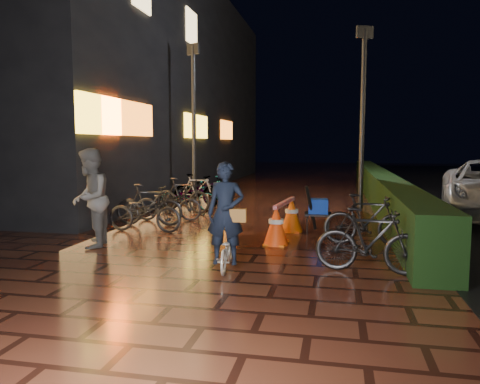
% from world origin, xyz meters
% --- Properties ---
extents(ground, '(80.00, 80.00, 0.00)m').
position_xyz_m(ground, '(0.00, 0.00, 0.00)').
color(ground, '#381911').
rests_on(ground, ground).
extents(hedge, '(0.70, 20.00, 1.00)m').
position_xyz_m(hedge, '(3.30, 8.00, 0.50)').
color(hedge, black).
rests_on(hedge, ground).
extents(bystander_person, '(0.94, 1.07, 1.86)m').
position_xyz_m(bystander_person, '(-2.58, -0.58, 0.93)').
color(bystander_person, '#59595C').
rests_on(bystander_person, ground).
extents(storefront_block, '(12.09, 22.00, 9.00)m').
position_xyz_m(storefront_block, '(-9.50, 11.50, 4.50)').
color(storefront_block, black).
rests_on(storefront_block, ground).
extents(lamp_post_hedge, '(0.48, 0.27, 5.20)m').
position_xyz_m(lamp_post_hedge, '(2.58, 5.33, 2.86)').
color(lamp_post_hedge, black).
rests_on(lamp_post_hedge, ground).
extents(lamp_post_sf, '(0.47, 0.27, 5.10)m').
position_xyz_m(lamp_post_sf, '(-2.65, 6.13, 2.81)').
color(lamp_post_sf, black).
rests_on(lamp_post_sf, ground).
extents(cyclist, '(0.63, 1.20, 1.67)m').
position_xyz_m(cyclist, '(0.27, -1.60, 0.62)').
color(cyclist, silver).
rests_on(cyclist, ground).
extents(traffic_barrier, '(0.65, 1.91, 0.77)m').
position_xyz_m(traffic_barrier, '(0.87, 1.06, 0.38)').
color(traffic_barrier, '#FE420D').
rests_on(traffic_barrier, ground).
extents(cart_assembly, '(0.60, 0.62, 1.07)m').
position_xyz_m(cart_assembly, '(1.52, 1.69, 0.55)').
color(cart_assembly, black).
rests_on(cart_assembly, ground).
extents(parked_bikes_storefront, '(1.91, 6.20, 0.99)m').
position_xyz_m(parked_bikes_storefront, '(-2.32, 3.70, 0.46)').
color(parked_bikes_storefront, black).
rests_on(parked_bikes_storefront, ground).
extents(parked_bikes_hedge, '(1.74, 2.56, 0.99)m').
position_xyz_m(parked_bikes_hedge, '(2.47, -0.35, 0.49)').
color(parked_bikes_hedge, black).
rests_on(parked_bikes_hedge, ground).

